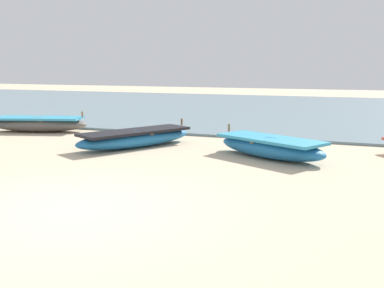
# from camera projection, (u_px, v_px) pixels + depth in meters

# --- Properties ---
(ground) EXTENTS (80.00, 80.00, 0.00)m
(ground) POSITION_uv_depth(u_px,v_px,m) (65.00, 211.00, 7.18)
(ground) COLOR beige
(sea_water) EXTENTS (60.00, 20.00, 0.08)m
(sea_water) POSITION_uv_depth(u_px,v_px,m) (281.00, 109.00, 23.69)
(sea_water) COLOR slate
(sea_water) RESTS_ON ground
(fishing_boat_3) EXTENTS (3.20, 2.33, 0.70)m
(fishing_boat_3) POSITION_uv_depth(u_px,v_px,m) (270.00, 147.00, 11.28)
(fishing_boat_3) COLOR #1E669E
(fishing_boat_3) RESTS_ON ground
(fishing_boat_4) EXTENTS (2.55, 3.64, 0.67)m
(fishing_boat_4) POSITION_uv_depth(u_px,v_px,m) (135.00, 138.00, 12.77)
(fishing_boat_4) COLOR #1E669E
(fishing_boat_4) RESTS_ON ground
(fishing_boat_5) EXTENTS (3.49, 1.95, 0.70)m
(fishing_boat_5) POSITION_uv_depth(u_px,v_px,m) (39.00, 124.00, 15.77)
(fishing_boat_5) COLOR #5B5651
(fishing_boat_5) RESTS_ON ground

